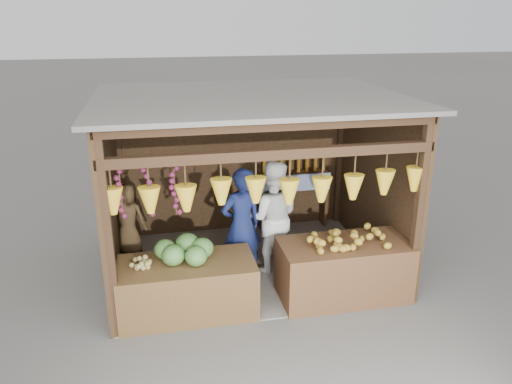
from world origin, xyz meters
The scene contains 12 objects.
ground centered at (0.00, 0.00, 0.00)m, with size 80.00×80.00×0.00m, color #514F49.
stall_structure centered at (-0.03, -0.04, 1.67)m, with size 4.30×3.30×2.66m.
back_shelf centered at (1.05, 1.28, 0.87)m, with size 1.25×0.32×1.32m.
counter_left centered at (-1.05, -1.08, 0.36)m, with size 1.76×0.85×0.72m, color #4E311A.
counter_right centered at (1.08, -1.12, 0.40)m, with size 1.76×0.85×0.81m, color #4E2E1A.
stool centered at (-1.81, 0.25, 0.15)m, with size 0.33×0.33×0.31m, color black.
man_standing centered at (-0.20, -0.36, 0.86)m, with size 0.63×0.41×1.72m, color navy.
woman_standing centered at (0.30, -0.16, 0.87)m, with size 0.84×0.66×1.74m, color white.
vendor_seated centered at (-1.81, 0.25, 0.85)m, with size 0.53×0.34×1.08m, color #4F3A1F.
melon_pile centered at (-1.05, -1.02, 0.88)m, with size 1.00×0.50×0.32m, color #154F15, non-canonical shape.
tanfruit_pile centered at (-1.63, -1.09, 0.79)m, with size 0.34×0.40×0.13m, color #9B8747, non-canonical shape.
mango_pile centered at (1.17, -1.13, 0.92)m, with size 1.40×0.64×0.22m, color orange, non-canonical shape.
Camera 1 is at (-1.33, -6.85, 3.74)m, focal length 35.00 mm.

